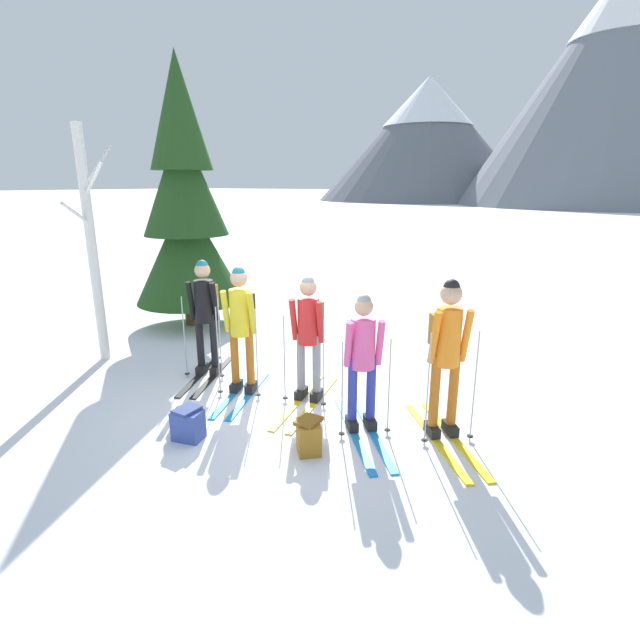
{
  "coord_description": "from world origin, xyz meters",
  "views": [
    {
      "loc": [
        3.36,
        -4.9,
        2.81
      ],
      "look_at": [
        0.16,
        0.45,
        1.05
      ],
      "focal_mm": 27.34,
      "sensor_mm": 36.0,
      "label": 1
    }
  ],
  "objects_px": {
    "skier_in_red": "(309,332)",
    "backpack_on_snow_front": "(188,424)",
    "skier_in_orange": "(447,350)",
    "skier_in_pink": "(362,356)",
    "skier_in_black": "(205,311)",
    "skier_in_yellow": "(241,323)",
    "birch_tree_tall": "(92,243)",
    "pine_tree_near": "(185,207)",
    "backpack_on_snow_beside": "(309,436)"
  },
  "relations": [
    {
      "from": "skier_in_red",
      "to": "backpack_on_snow_front",
      "type": "relative_size",
      "value": 4.74
    },
    {
      "from": "skier_in_black",
      "to": "skier_in_orange",
      "type": "distance_m",
      "value": 3.61
    },
    {
      "from": "skier_in_black",
      "to": "backpack_on_snow_beside",
      "type": "distance_m",
      "value": 2.84
    },
    {
      "from": "skier_in_red",
      "to": "skier_in_black",
      "type": "bearing_deg",
      "value": -179.66
    },
    {
      "from": "pine_tree_near",
      "to": "skier_in_black",
      "type": "bearing_deg",
      "value": -40.47
    },
    {
      "from": "skier_in_orange",
      "to": "backpack_on_snow_beside",
      "type": "relative_size",
      "value": 4.59
    },
    {
      "from": "birch_tree_tall",
      "to": "backpack_on_snow_front",
      "type": "xyz_separation_m",
      "value": [
        3.12,
        -1.21,
        -1.72
      ]
    },
    {
      "from": "skier_in_red",
      "to": "skier_in_orange",
      "type": "height_order",
      "value": "skier_in_orange"
    },
    {
      "from": "skier_in_yellow",
      "to": "backpack_on_snow_front",
      "type": "relative_size",
      "value": 4.63
    },
    {
      "from": "skier_in_black",
      "to": "pine_tree_near",
      "type": "distance_m",
      "value": 3.18
    },
    {
      "from": "pine_tree_near",
      "to": "backpack_on_snow_beside",
      "type": "height_order",
      "value": "pine_tree_near"
    },
    {
      "from": "skier_in_orange",
      "to": "birch_tree_tall",
      "type": "distance_m",
      "value": 5.63
    },
    {
      "from": "skier_in_orange",
      "to": "birch_tree_tall",
      "type": "relative_size",
      "value": 0.5
    },
    {
      "from": "skier_in_red",
      "to": "skier_in_pink",
      "type": "relative_size",
      "value": 1.1
    },
    {
      "from": "skier_in_red",
      "to": "skier_in_orange",
      "type": "xyz_separation_m",
      "value": [
        1.82,
        -0.04,
        0.1
      ]
    },
    {
      "from": "pine_tree_near",
      "to": "birch_tree_tall",
      "type": "bearing_deg",
      "value": -83.76
    },
    {
      "from": "birch_tree_tall",
      "to": "backpack_on_snow_beside",
      "type": "xyz_separation_m",
      "value": [
        4.43,
        -0.73,
        -1.72
      ]
    },
    {
      "from": "skier_in_red",
      "to": "backpack_on_snow_front",
      "type": "bearing_deg",
      "value": -111.07
    },
    {
      "from": "skier_in_orange",
      "to": "skier_in_pink",
      "type": "bearing_deg",
      "value": -158.38
    },
    {
      "from": "skier_in_orange",
      "to": "backpack_on_snow_front",
      "type": "bearing_deg",
      "value": -147.31
    },
    {
      "from": "skier_in_yellow",
      "to": "skier_in_pink",
      "type": "xyz_separation_m",
      "value": [
        1.87,
        -0.12,
        -0.09
      ]
    },
    {
      "from": "skier_in_pink",
      "to": "backpack_on_snow_front",
      "type": "xyz_separation_m",
      "value": [
        -1.57,
        -1.22,
        -0.72
      ]
    },
    {
      "from": "skier_in_black",
      "to": "skier_in_orange",
      "type": "height_order",
      "value": "skier_in_orange"
    },
    {
      "from": "skier_in_orange",
      "to": "backpack_on_snow_front",
      "type": "distance_m",
      "value": 3.01
    },
    {
      "from": "backpack_on_snow_beside",
      "to": "skier_in_red",
      "type": "bearing_deg",
      "value": 121.76
    },
    {
      "from": "skier_in_red",
      "to": "backpack_on_snow_beside",
      "type": "relative_size",
      "value": 4.51
    },
    {
      "from": "birch_tree_tall",
      "to": "backpack_on_snow_beside",
      "type": "height_order",
      "value": "birch_tree_tall"
    },
    {
      "from": "skier_in_black",
      "to": "skier_in_red",
      "type": "xyz_separation_m",
      "value": [
        1.8,
        0.01,
        -0.05
      ]
    },
    {
      "from": "skier_in_orange",
      "to": "backpack_on_snow_beside",
      "type": "xyz_separation_m",
      "value": [
        -1.12,
        -1.08,
        -0.86
      ]
    },
    {
      "from": "skier_in_red",
      "to": "skier_in_orange",
      "type": "relative_size",
      "value": 0.98
    },
    {
      "from": "backpack_on_snow_beside",
      "to": "skier_in_pink",
      "type": "bearing_deg",
      "value": 70.71
    },
    {
      "from": "skier_in_yellow",
      "to": "birch_tree_tall",
      "type": "height_order",
      "value": "birch_tree_tall"
    },
    {
      "from": "skier_in_black",
      "to": "pine_tree_near",
      "type": "xyz_separation_m",
      "value": [
        -2.18,
        1.86,
        1.36
      ]
    },
    {
      "from": "skier_in_pink",
      "to": "backpack_on_snow_front",
      "type": "height_order",
      "value": "skier_in_pink"
    },
    {
      "from": "skier_in_red",
      "to": "pine_tree_near",
      "type": "distance_m",
      "value": 4.61
    },
    {
      "from": "skier_in_black",
      "to": "skier_in_orange",
      "type": "xyz_separation_m",
      "value": [
        3.61,
        -0.03,
        0.05
      ]
    },
    {
      "from": "skier_in_orange",
      "to": "pine_tree_near",
      "type": "bearing_deg",
      "value": 161.92
    },
    {
      "from": "skier_in_black",
      "to": "backpack_on_snow_front",
      "type": "relative_size",
      "value": 4.6
    },
    {
      "from": "skier_in_pink",
      "to": "skier_in_red",
      "type": "bearing_deg",
      "value": 158.35
    },
    {
      "from": "skier_in_black",
      "to": "backpack_on_snow_beside",
      "type": "height_order",
      "value": "skier_in_black"
    },
    {
      "from": "backpack_on_snow_beside",
      "to": "skier_in_black",
      "type": "bearing_deg",
      "value": 155.94
    },
    {
      "from": "skier_in_yellow",
      "to": "skier_in_orange",
      "type": "xyz_separation_m",
      "value": [
        2.73,
        0.22,
        0.04
      ]
    },
    {
      "from": "pine_tree_near",
      "to": "backpack_on_snow_beside",
      "type": "relative_size",
      "value": 12.89
    },
    {
      "from": "skier_in_yellow",
      "to": "backpack_on_snow_front",
      "type": "bearing_deg",
      "value": -77.54
    },
    {
      "from": "skier_in_orange",
      "to": "pine_tree_near",
      "type": "height_order",
      "value": "pine_tree_near"
    },
    {
      "from": "skier_in_orange",
      "to": "birch_tree_tall",
      "type": "height_order",
      "value": "birch_tree_tall"
    },
    {
      "from": "skier_in_black",
      "to": "skier_in_red",
      "type": "height_order",
      "value": "skier_in_black"
    },
    {
      "from": "skier_in_pink",
      "to": "skier_in_orange",
      "type": "distance_m",
      "value": 0.93
    },
    {
      "from": "skier_in_black",
      "to": "skier_in_pink",
      "type": "height_order",
      "value": "skier_in_black"
    },
    {
      "from": "backpack_on_snow_front",
      "to": "backpack_on_snow_beside",
      "type": "distance_m",
      "value": 1.39
    }
  ]
}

